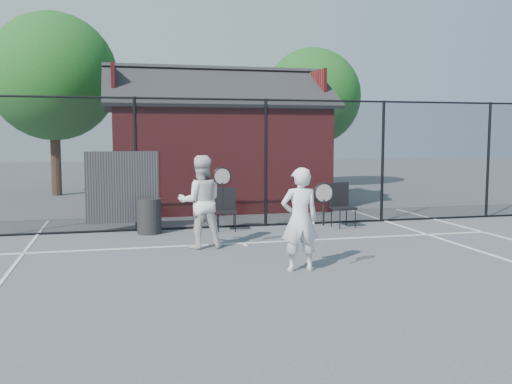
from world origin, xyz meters
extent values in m
plane|color=#494E53|center=(0.00, 0.00, 0.00)|extent=(80.00, 80.00, 0.00)
cube|color=silver|center=(0.00, 3.00, 0.01)|extent=(11.00, 0.06, 0.01)
cube|color=silver|center=(0.00, 2.85, 0.01)|extent=(0.06, 0.30, 0.01)
cylinder|color=black|center=(-2.00, 5.00, 1.50)|extent=(0.07, 0.07, 3.00)
cylinder|color=black|center=(1.00, 5.00, 1.50)|extent=(0.07, 0.07, 3.00)
cylinder|color=black|center=(4.00, 5.00, 1.50)|extent=(0.07, 0.07, 3.00)
cylinder|color=black|center=(7.00, 5.00, 1.50)|extent=(0.07, 0.07, 3.00)
cylinder|color=black|center=(0.00, 5.00, 2.97)|extent=(22.00, 0.04, 0.04)
cylinder|color=black|center=(0.00, 5.00, 0.03)|extent=(22.00, 0.04, 0.04)
cube|color=black|center=(0.00, 5.00, 1.50)|extent=(22.00, 3.00, 0.01)
cube|color=black|center=(-2.30, 4.98, 1.00)|extent=(1.60, 0.04, 1.60)
cube|color=maroon|center=(0.50, 9.00, 1.50)|extent=(6.00, 4.00, 3.00)
cube|color=black|center=(0.50, 8.00, 3.53)|extent=(6.50, 2.36, 1.32)
cube|color=black|center=(0.50, 10.00, 3.53)|extent=(6.50, 2.36, 1.32)
cube|color=maroon|center=(-2.45, 9.00, 3.53)|extent=(0.10, 2.80, 1.06)
cube|color=maroon|center=(3.45, 9.00, 3.53)|extent=(0.10, 2.80, 1.06)
cylinder|color=black|center=(-4.50, 13.50, 1.26)|extent=(0.36, 0.36, 2.52)
sphere|color=#134413|center=(-4.50, 13.50, 4.20)|extent=(4.48, 4.48, 4.48)
cylinder|color=black|center=(5.50, 14.50, 1.12)|extent=(0.36, 0.36, 2.23)
sphere|color=#134413|center=(5.50, 14.50, 3.72)|extent=(3.97, 3.97, 3.97)
imported|color=white|center=(0.38, 0.55, 0.83)|extent=(0.62, 0.42, 1.65)
torus|color=black|center=(0.66, 0.22, 1.28)|extent=(0.32, 0.03, 0.32)
cylinder|color=black|center=(0.66, 0.22, 0.97)|extent=(0.03, 0.03, 0.40)
imported|color=silver|center=(-0.88, 2.78, 0.89)|extent=(0.87, 0.68, 1.78)
torus|color=black|center=(-0.52, 2.42, 1.40)|extent=(0.35, 0.03, 0.35)
cylinder|color=black|center=(-0.52, 2.42, 1.07)|extent=(0.03, 0.03, 0.43)
cube|color=black|center=(-0.03, 4.57, 0.47)|extent=(0.51, 0.52, 0.94)
cube|color=black|center=(2.71, 4.36, 0.51)|extent=(0.55, 0.57, 1.01)
cylinder|color=black|center=(-1.75, 4.60, 0.39)|extent=(0.56, 0.56, 0.77)
camera|label=1|loc=(-2.43, -7.96, 2.16)|focal=40.00mm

